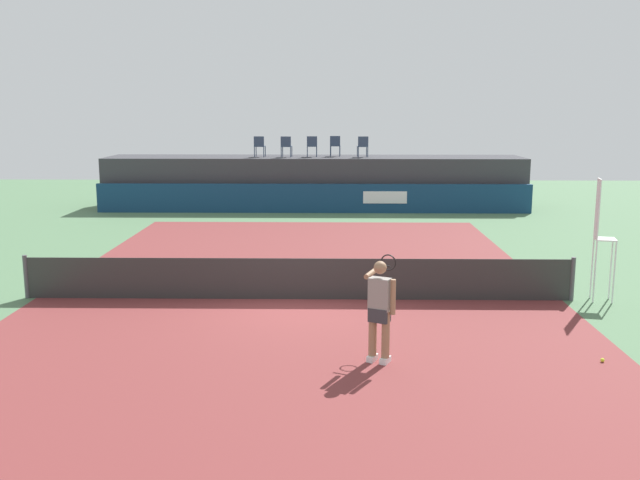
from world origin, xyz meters
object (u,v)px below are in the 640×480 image
at_px(spectator_chair_far_right, 363,146).
at_px(net_post_far, 572,279).
at_px(spectator_chair_far_left, 259,145).
at_px(spectator_chair_left, 286,146).
at_px(net_post_near, 26,277).
at_px(tennis_ball, 602,360).
at_px(spectator_chair_center, 312,145).
at_px(umpire_chair, 601,231).
at_px(spectator_chair_right, 335,145).
at_px(tennis_player, 380,307).

bearing_deg(spectator_chair_far_right, net_post_far, -74.66).
distance_m(spectator_chair_far_left, spectator_chair_left, 1.16).
bearing_deg(net_post_near, spectator_chair_far_right, 61.10).
xyz_separation_m(spectator_chair_far_right, net_post_near, (-8.28, -15.01, -2.19)).
bearing_deg(tennis_ball, net_post_near, 161.19).
bearing_deg(spectator_chair_center, umpire_chair, -65.60).
bearing_deg(spectator_chair_far_right, umpire_chair, -72.67).
bearing_deg(umpire_chair, net_post_far, -177.88).
height_order(spectator_chair_right, net_post_near, spectator_chair_right).
relative_size(spectator_chair_far_right, umpire_chair, 0.32).
height_order(spectator_chair_center, tennis_player, spectator_chair_center).
distance_m(tennis_player, tennis_ball, 3.94).
distance_m(spectator_chair_right, tennis_ball, 20.15).
relative_size(spectator_chair_right, umpire_chair, 0.32).
bearing_deg(spectator_chair_left, net_post_near, -108.50).
height_order(spectator_chair_center, umpire_chair, spectator_chair_center).
bearing_deg(tennis_player, tennis_ball, 0.31).
bearing_deg(spectator_chair_far_right, tennis_ball, -80.00).
bearing_deg(net_post_far, spectator_chair_left, 116.35).
distance_m(spectator_chair_right, tennis_player, 19.57).
bearing_deg(spectator_chair_right, spectator_chair_far_left, -171.84).
relative_size(spectator_chair_far_left, net_post_far, 0.89).
xyz_separation_m(net_post_far, tennis_player, (-4.60, -3.98, 0.46)).
bearing_deg(umpire_chair, tennis_player, -142.20).
xyz_separation_m(spectator_chair_far_left, net_post_far, (8.56, -15.03, -2.19)).
height_order(spectator_chair_right, net_post_far, spectator_chair_right).
relative_size(spectator_chair_right, tennis_player, 0.50).
height_order(umpire_chair, tennis_ball, umpire_chair).
bearing_deg(spectator_chair_left, spectator_chair_far_right, 1.09).
bearing_deg(umpire_chair, spectator_chair_far_left, 121.29).
xyz_separation_m(spectator_chair_far_right, tennis_ball, (3.34, -18.97, -2.66)).
bearing_deg(spectator_chair_left, net_post_far, -63.65).
bearing_deg(spectator_chair_left, spectator_chair_center, 10.76).
relative_size(tennis_player, tennis_ball, 26.03).
distance_m(spectator_chair_left, net_post_far, 16.82).
height_order(spectator_chair_far_right, tennis_player, spectator_chair_far_right).
relative_size(spectator_chair_far_right, tennis_ball, 13.06).
distance_m(spectator_chair_far_right, net_post_far, 15.71).
distance_m(spectator_chair_center, net_post_far, 16.56).
distance_m(spectator_chair_right, net_post_far, 16.52).
bearing_deg(tennis_player, spectator_chair_center, 95.09).
relative_size(spectator_chair_left, umpire_chair, 0.32).
distance_m(net_post_far, tennis_player, 6.10).
distance_m(umpire_chair, net_post_far, 1.22).
bearing_deg(spectator_chair_center, tennis_player, -84.91).
xyz_separation_m(spectator_chair_right, net_post_far, (5.30, -15.50, -2.19)).
relative_size(spectator_chair_far_left, tennis_ball, 13.06).
distance_m(net_post_near, tennis_player, 8.77).
bearing_deg(net_post_far, umpire_chair, 2.12).
xyz_separation_m(spectator_chair_far_left, spectator_chair_far_right, (4.45, -0.02, 0.00)).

